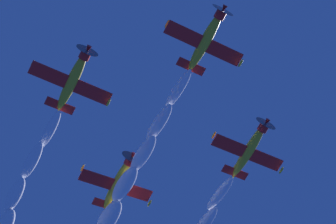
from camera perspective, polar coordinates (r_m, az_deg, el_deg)
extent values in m
ellipsoid|color=gold|center=(66.29, 3.44, 6.51)|extent=(5.69, 6.20, 1.85)
cylinder|color=red|center=(65.73, 4.86, 8.95)|extent=(1.64, 1.48, 1.33)
cone|color=red|center=(65.63, 5.16, 9.48)|extent=(0.97, 0.93, 0.66)
cylinder|color=#3F3F47|center=(65.65, 5.09, 9.36)|extent=(2.24, 1.66, 2.74)
cube|color=red|center=(66.16, 3.35, 6.31)|extent=(7.83, 7.12, 1.27)
ellipsoid|color=gold|center=(66.82, 6.71, 4.49)|extent=(0.86, 0.91, 0.38)
ellipsoid|color=gold|center=(65.80, -0.08, 8.13)|extent=(0.86, 0.91, 0.38)
cube|color=red|center=(67.03, 2.13, 4.22)|extent=(3.08, 2.87, 0.55)
cube|color=gold|center=(67.57, 2.11, 4.29)|extent=(1.04, 0.99, 1.31)
ellipsoid|color=#1E232D|center=(66.67, 3.58, 6.83)|extent=(1.72, 1.73, 0.92)
ellipsoid|color=gold|center=(71.73, 7.45, -3.57)|extent=(5.69, 6.20, 1.94)
cylinder|color=red|center=(70.82, 8.79, -1.40)|extent=(1.66, 1.48, 1.36)
cone|color=red|center=(70.65, 9.08, -0.93)|extent=(0.98, 0.93, 0.67)
cylinder|color=#3F3F47|center=(70.69, 9.02, -1.04)|extent=(2.28, 1.66, 2.77)
cube|color=red|center=(71.63, 7.37, -3.76)|extent=(7.81, 7.11, 1.42)
ellipsoid|color=gold|center=(72.84, 10.41, -5.32)|extent=(0.87, 0.91, 0.39)
ellipsoid|color=gold|center=(70.69, 4.25, -2.15)|extent=(0.87, 0.91, 0.39)
cube|color=red|center=(72.78, 6.19, -5.56)|extent=(3.08, 2.87, 0.60)
cube|color=gold|center=(73.30, 6.15, -5.43)|extent=(1.06, 0.99, 1.32)
ellipsoid|color=#1E232D|center=(72.05, 7.56, -3.22)|extent=(1.73, 1.73, 0.94)
ellipsoid|color=gold|center=(66.47, -8.85, 2.82)|extent=(5.68, 6.20, 1.88)
cylinder|color=red|center=(65.42, -7.66, 5.25)|extent=(1.64, 1.50, 1.33)
cone|color=red|center=(65.22, -7.39, 5.78)|extent=(0.97, 0.93, 0.66)
cylinder|color=#3F3F47|center=(65.26, -7.45, 5.66)|extent=(2.23, 1.69, 2.71)
cube|color=red|center=(66.38, -8.96, 2.61)|extent=(7.83, 7.13, 1.15)
ellipsoid|color=gold|center=(66.38, -5.52, 0.87)|extent=(0.86, 0.91, 0.38)
ellipsoid|color=gold|center=(66.67, -12.40, 4.34)|extent=(0.86, 0.91, 0.38)
cube|color=red|center=(67.66, -9.95, 0.58)|extent=(3.09, 2.87, 0.51)
cube|color=gold|center=(68.19, -9.88, 0.68)|extent=(1.03, 1.00, 1.31)
ellipsoid|color=#1E232D|center=(66.78, -8.67, 3.16)|extent=(1.72, 1.74, 0.92)
ellipsoid|color=gold|center=(73.48, -4.71, -6.60)|extent=(5.68, 6.24, 2.12)
cylinder|color=red|center=(72.15, -3.56, -4.52)|extent=(1.70, 1.50, 1.42)
cone|color=red|center=(71.88, -3.30, -4.07)|extent=(0.99, 0.94, 0.71)
cylinder|color=#3F3F47|center=(71.95, -3.36, -4.17)|extent=(2.39, 1.69, 2.87)
cube|color=red|center=(73.41, -4.81, -6.78)|extent=(7.76, 7.07, 1.89)
ellipsoid|color=gold|center=(73.70, -1.72, -8.41)|extent=(0.87, 0.92, 0.42)
ellipsoid|color=gold|center=(73.40, -7.90, -5.13)|extent=(0.87, 0.92, 0.42)
cube|color=red|center=(74.92, -5.78, -8.49)|extent=(3.06, 2.86, 0.78)
cube|color=gold|center=(75.44, -5.72, -8.36)|extent=(1.11, 1.02, 1.33)
ellipsoid|color=#1E232D|center=(73.75, -4.54, -6.26)|extent=(1.75, 1.74, 1.01)
ellipsoid|color=white|center=(67.56, 0.94, 2.11)|extent=(4.68, 5.12, 1.81)
ellipsoid|color=white|center=(68.86, -0.85, -1.03)|extent=(4.87, 5.29, 2.03)
ellipsoid|color=white|center=(70.23, -2.33, -3.90)|extent=(5.06, 5.46, 2.25)
ellipsoid|color=white|center=(71.96, -4.03, -6.70)|extent=(5.24, 5.63, 2.48)
ellipsoid|color=white|center=(74.30, -5.48, -9.68)|extent=(5.43, 5.79, 2.70)
ellipsoid|color=white|center=(73.78, 4.80, -7.53)|extent=(4.68, 5.12, 1.81)
ellipsoid|color=white|center=(75.67, 3.37, -10.20)|extent=(4.87, 5.29, 2.03)
ellipsoid|color=white|center=(68.77, -10.84, -1.61)|extent=(4.68, 5.12, 1.81)
ellipsoid|color=white|center=(70.42, -12.45, -4.39)|extent=(4.87, 5.29, 2.03)
ellipsoid|color=white|center=(72.88, -14.00, -7.45)|extent=(5.06, 5.46, 2.25)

